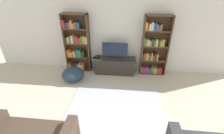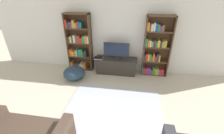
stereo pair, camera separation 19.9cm
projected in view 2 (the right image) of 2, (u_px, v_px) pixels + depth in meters
The scene contains 8 objects.
wall_back at pixel (118, 34), 5.02m from camera, with size 8.80×0.06×2.60m.
bookshelf_left at pixel (79, 44), 5.21m from camera, with size 0.85×0.30×1.99m.
bookshelf_right at pixel (156, 49), 4.87m from camera, with size 0.85×0.30×1.99m.
tv_stand at pixel (116, 66), 5.24m from camera, with size 1.43×0.50×0.55m.
television at pixel (116, 50), 4.98m from camera, with size 0.85×0.16×0.56m.
laptop at pixel (98, 58), 5.11m from camera, with size 0.29×0.24×0.03m.
area_rug at pixel (113, 109), 3.76m from camera, with size 2.37×1.88×0.02m.
beanbag_ottoman at pixel (74, 73), 4.92m from camera, with size 0.70×0.70×0.42m, color #23384C.
Camera 2 is at (0.58, -0.69, 2.71)m, focal length 24.00 mm.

